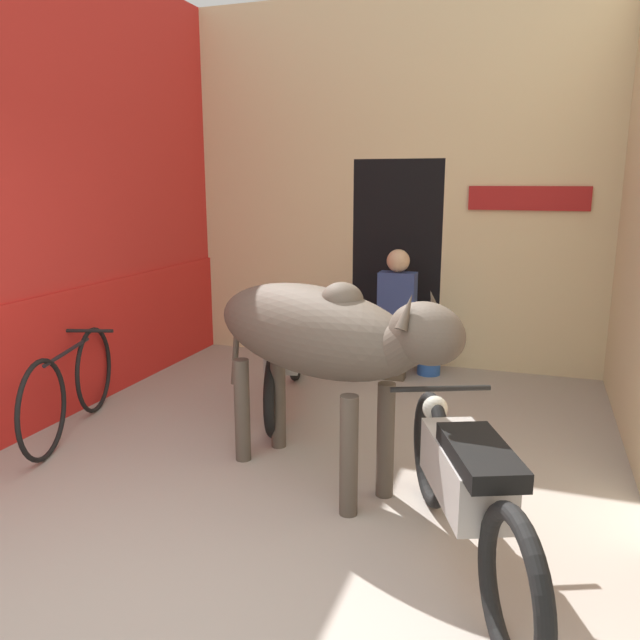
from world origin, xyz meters
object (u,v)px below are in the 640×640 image
Objects in this scene: cow at (319,335)px; motorcycle_near at (465,485)px; motorcycle_far at (286,354)px; shopkeeper_seated at (396,309)px; plastic_stool at (429,352)px; bicycle at (71,387)px.

cow is 1.32m from motorcycle_near.
motorcycle_far is 1.60× the size of shopkeeper_seated.
plastic_stool is at bearing 25.87° from shopkeeper_seated.
bicycle reaches higher than plastic_stool.
shopkeeper_seated reaches higher than bicycle.
motorcycle_near is at bearing -33.67° from cow.
motorcycle_far reaches higher than bicycle.
cow is 0.96× the size of motorcycle_far.
shopkeeper_seated is at bearing -154.13° from plastic_stool.
shopkeeper_seated is (0.73, 1.14, 0.23)m from motorcycle_far.
motorcycle_far is 1.69m from plastic_stool.
motorcycle_far is (-0.75, 1.29, -0.54)m from cow.
motorcycle_near is 4.46× the size of plastic_stool.
plastic_stool is at bearing 83.33° from cow.
motorcycle_far is at bearing 131.76° from motorcycle_near.
cow is 1.02× the size of motorcycle_near.
cow is at bearing 146.33° from motorcycle_near.
bicycle is at bearing 175.84° from cow.
motorcycle_near is (1.00, -0.67, -0.54)m from cow.
motorcycle_near reaches higher than motorcycle_far.
cow is at bearing -96.67° from plastic_stool.
plastic_stool is (0.30, 2.60, -0.77)m from cow.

